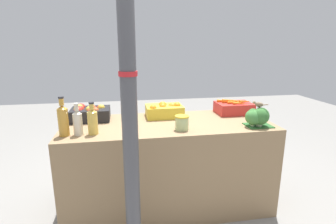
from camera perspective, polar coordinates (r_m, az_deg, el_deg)
ground_plane at (r=2.74m, az=0.00°, el=-19.17°), size 10.00×10.00×0.00m
market_table at (r=2.54m, az=0.00°, el=-11.34°), size 1.87×0.77×0.83m
support_pole at (r=1.63m, az=-8.59°, el=4.99°), size 0.12×0.12×2.51m
apple_crate at (r=2.56m, az=-16.76°, el=-0.16°), size 0.35×0.26×0.15m
orange_crate at (r=2.57m, az=-0.70°, el=0.39°), size 0.35×0.26×0.15m
carrot_crate at (r=2.78m, az=14.11°, el=0.96°), size 0.35×0.26×0.15m
broccoli_pile at (r=2.37m, az=18.94°, el=-1.01°), size 0.24×0.20×0.17m
juice_bottle_amber at (r=2.17m, az=-21.87°, el=-1.54°), size 0.08×0.08×0.31m
juice_bottle_cloudy at (r=2.16m, az=-19.06°, el=-2.06°), size 0.07×0.07×0.26m
juice_bottle_golden at (r=2.14m, az=-16.10°, el=-1.87°), size 0.08×0.08×0.26m
pickle_jar at (r=2.18m, az=3.04°, el=-2.33°), size 0.12×0.12×0.12m
sparrow_bird at (r=2.36m, az=19.11°, el=1.63°), size 0.11×0.10×0.05m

